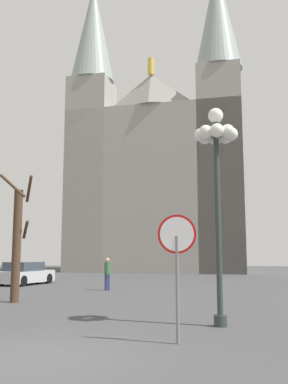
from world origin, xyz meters
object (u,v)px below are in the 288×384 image
(cathedral, at_px, (160,173))
(pedestrian_walking, at_px, (107,271))
(street_lamp, at_px, (217,158))
(bare_tree, at_px, (17,241))
(parked_car_near_silver, at_px, (25,274))
(stop_sign, at_px, (177,251))

(cathedral, relative_size, pedestrian_walking, 19.93)
(cathedral, bearing_deg, street_lamp, -83.40)
(cathedral, distance_m, pedestrian_walking, 26.72)
(street_lamp, distance_m, bare_tree, 9.51)
(street_lamp, relative_size, bare_tree, 1.18)
(street_lamp, relative_size, pedestrian_walking, 3.57)
(bare_tree, height_order, parked_car_near_silver, bare_tree)
(parked_car_near_silver, bearing_deg, pedestrian_walking, -31.40)
(stop_sign, bearing_deg, pedestrian_walking, 107.34)
(cathedral, relative_size, stop_sign, 12.07)
(cathedral, bearing_deg, bare_tree, -96.88)
(cathedral, xyz_separation_m, parked_car_near_silver, (-7.05, -21.17, -10.25))
(cathedral, distance_m, stop_sign, 39.21)
(bare_tree, relative_size, parked_car_near_silver, 1.20)
(bare_tree, distance_m, pedestrian_walking, 6.65)
(stop_sign, height_order, pedestrian_walking, stop_sign)
(street_lamp, bearing_deg, pedestrian_walking, 115.64)
(bare_tree, bearing_deg, parked_car_near_silver, 109.23)
(street_lamp, distance_m, pedestrian_walking, 12.59)
(parked_car_near_silver, xyz_separation_m, pedestrian_walking, (5.96, -3.64, 0.37))
(street_lamp, relative_size, parked_car_near_silver, 1.41)
(bare_tree, bearing_deg, stop_sign, -47.26)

